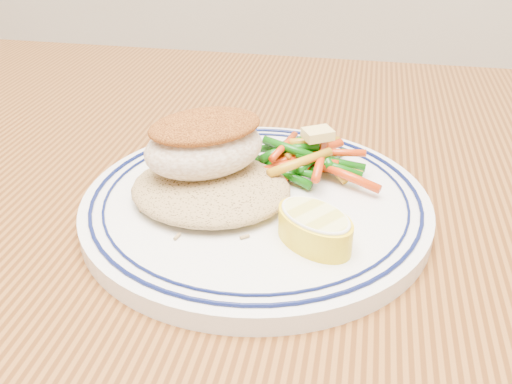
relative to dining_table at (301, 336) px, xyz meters
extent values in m
cube|color=#532C10|center=(0.00, 0.00, 0.08)|extent=(1.50, 0.90, 0.04)
cylinder|color=silver|center=(-0.04, 0.03, 0.10)|extent=(0.27, 0.27, 0.01)
torus|color=#0A113F|center=(-0.04, 0.03, 0.11)|extent=(0.26, 0.26, 0.00)
torus|color=#0A113F|center=(-0.04, 0.03, 0.11)|extent=(0.24, 0.24, 0.00)
ellipsoid|color=#9A7C4D|center=(-0.08, 0.02, 0.12)|extent=(0.12, 0.11, 0.02)
ellipsoid|color=beige|center=(-0.09, 0.03, 0.15)|extent=(0.12, 0.11, 0.04)
ellipsoid|color=#954D17|center=(-0.08, 0.04, 0.17)|extent=(0.11, 0.10, 0.02)
cylinder|color=#BE3109|center=(0.00, 0.08, 0.11)|extent=(0.05, 0.02, 0.01)
cylinder|color=#B57F13|center=(-0.02, 0.10, 0.12)|extent=(0.06, 0.03, 0.01)
cylinder|color=#0D4E09|center=(-0.02, 0.10, 0.12)|extent=(0.04, 0.05, 0.01)
cylinder|color=#BE3109|center=(-0.02, 0.08, 0.12)|extent=(0.02, 0.06, 0.01)
cylinder|color=#0D4E09|center=(0.01, 0.09, 0.12)|extent=(0.03, 0.06, 0.01)
cylinder|color=#B57F13|center=(0.01, 0.08, 0.12)|extent=(0.04, 0.05, 0.01)
cylinder|color=#BE3109|center=(-0.03, 0.10, 0.12)|extent=(0.02, 0.05, 0.01)
cylinder|color=#0D4E09|center=(-0.03, 0.06, 0.12)|extent=(0.05, 0.03, 0.01)
cylinder|color=#0D4E09|center=(-0.02, 0.06, 0.12)|extent=(0.06, 0.03, 0.01)
cylinder|color=#BE3109|center=(-0.03, 0.08, 0.12)|extent=(0.05, 0.05, 0.01)
cylinder|color=#B57F13|center=(0.01, 0.08, 0.12)|extent=(0.06, 0.02, 0.01)
cylinder|color=#BE3109|center=(-0.01, 0.08, 0.12)|extent=(0.06, 0.02, 0.01)
cylinder|color=#0D4E09|center=(0.01, 0.08, 0.12)|extent=(0.06, 0.01, 0.01)
cylinder|color=#BE3109|center=(0.02, 0.06, 0.12)|extent=(0.06, 0.03, 0.01)
cylinder|color=#BE3109|center=(-0.02, 0.07, 0.12)|extent=(0.05, 0.04, 0.01)
cylinder|color=#0D4E09|center=(0.00, 0.09, 0.13)|extent=(0.02, 0.05, 0.01)
cylinder|color=#BE3109|center=(-0.02, 0.08, 0.12)|extent=(0.03, 0.04, 0.01)
cylinder|color=#0D4E09|center=(0.00, 0.07, 0.13)|extent=(0.02, 0.05, 0.01)
cylinder|color=#B57F13|center=(-0.01, 0.09, 0.13)|extent=(0.03, 0.05, 0.01)
cylinder|color=#0D4E09|center=(0.01, 0.07, 0.13)|extent=(0.06, 0.02, 0.01)
cylinder|color=#BE3109|center=(0.00, 0.09, 0.13)|extent=(0.04, 0.04, 0.01)
cylinder|color=#BE3109|center=(0.01, 0.08, 0.13)|extent=(0.05, 0.01, 0.01)
cylinder|color=#0D4E09|center=(-0.03, 0.09, 0.13)|extent=(0.04, 0.05, 0.01)
cylinder|color=#B57F13|center=(-0.01, 0.10, 0.13)|extent=(0.04, 0.03, 0.01)
cylinder|color=#BE3109|center=(0.00, 0.06, 0.13)|extent=(0.01, 0.06, 0.01)
cylinder|color=#0D4E09|center=(-0.03, 0.08, 0.13)|extent=(0.05, 0.01, 0.01)
cylinder|color=#0D4E09|center=(-0.03, 0.08, 0.13)|extent=(0.05, 0.02, 0.01)
cylinder|color=#B57F13|center=(-0.01, 0.05, 0.13)|extent=(0.05, 0.05, 0.01)
cylinder|color=#BE3109|center=(-0.03, 0.08, 0.13)|extent=(0.02, 0.05, 0.01)
cube|color=#E9CC71|center=(0.00, 0.08, 0.15)|extent=(0.03, 0.03, 0.01)
torus|color=white|center=(0.01, -0.02, 0.13)|extent=(0.08, 0.08, 0.00)
camera|label=1|loc=(0.03, -0.35, 0.34)|focal=40.00mm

